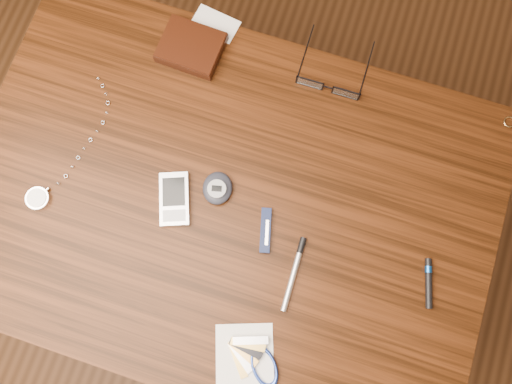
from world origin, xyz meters
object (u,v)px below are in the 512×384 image
at_px(desk, 230,211).
at_px(pda_phone, 174,199).
at_px(wallet_and_card, 192,47).
at_px(pocket_watch, 41,194).
at_px(pedometer, 217,188).
at_px(pocket_knife, 265,230).
at_px(eyeglasses, 329,85).
at_px(notepad_keys, 254,360).
at_px(silver_pen, 295,268).

xyz_separation_m(desk, pda_phone, (-0.10, -0.03, 0.11)).
xyz_separation_m(wallet_and_card, pocket_watch, (-0.17, -0.37, -0.01)).
bearing_deg(desk, wallet_and_card, 121.64).
bearing_deg(wallet_and_card, pedometer, -60.90).
bearing_deg(pocket_knife, wallet_and_card, 129.77).
xyz_separation_m(eyeglasses, notepad_keys, (0.02, -0.53, -0.01)).
bearing_deg(pocket_knife, pocket_watch, -171.03).
distance_m(desk, pda_phone, 0.15).
relative_size(eyeglasses, silver_pen, 0.98).
bearing_deg(pocket_watch, desk, 16.08).
relative_size(pocket_watch, pocket_knife, 3.37).
distance_m(desk, pedometer, 0.12).
distance_m(pda_phone, silver_pen, 0.26).
height_order(pocket_watch, pocket_knife, same).
bearing_deg(pocket_knife, pda_phone, 179.06).
bearing_deg(pedometer, wallet_and_card, 119.10).
xyz_separation_m(desk, silver_pen, (0.16, -0.08, 0.11)).
height_order(wallet_and_card, pocket_watch, wallet_and_card).
bearing_deg(wallet_and_card, desk, -58.36).
bearing_deg(pocket_watch, eyeglasses, 39.85).
height_order(desk, notepad_keys, notepad_keys).
bearing_deg(silver_pen, pda_phone, 168.43).
bearing_deg(eyeglasses, pda_phone, -124.32).
height_order(pocket_watch, pedometer, pedometer).
bearing_deg(pocket_knife, eyeglasses, 84.56).
bearing_deg(pda_phone, eyeglasses, 55.68).
bearing_deg(pda_phone, wallet_and_card, 103.55).
height_order(desk, eyeglasses, eyeglasses).
distance_m(pedometer, notepad_keys, 0.31).
distance_m(pocket_watch, pocket_knife, 0.43).
xyz_separation_m(desk, notepad_keys, (0.14, -0.25, 0.11)).
xyz_separation_m(pocket_watch, pedometer, (0.31, 0.11, 0.01)).
relative_size(wallet_and_card, pocket_knife, 1.83).
bearing_deg(desk, notepad_keys, -61.95).
bearing_deg(silver_pen, pocket_watch, -177.93).
bearing_deg(eyeglasses, wallet_and_card, -178.64).
relative_size(wallet_and_card, notepad_keys, 1.06).
bearing_deg(silver_pen, desk, 153.16).
distance_m(desk, silver_pen, 0.21).
xyz_separation_m(desk, eyeglasses, (0.11, 0.28, 0.11)).
relative_size(desk, pocket_watch, 3.50).
bearing_deg(desk, pocket_watch, -163.92).
height_order(notepad_keys, silver_pen, notepad_keys).
bearing_deg(pedometer, pocket_watch, -160.02).
xyz_separation_m(pocket_watch, pocket_knife, (0.42, 0.07, -0.00)).
distance_m(pedometer, pocket_knife, 0.12).
distance_m(eyeglasses, silver_pen, 0.36).
bearing_deg(pocket_knife, silver_pen, -33.92).
xyz_separation_m(pedometer, silver_pen, (0.18, -0.10, -0.01)).
distance_m(notepad_keys, silver_pen, 0.18).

